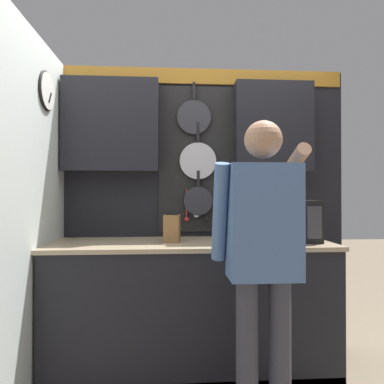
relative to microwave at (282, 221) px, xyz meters
name	(u,v)px	position (x,y,z in m)	size (l,w,h in m)	color
ground_plane	(192,372)	(-0.67, 0.00, -1.09)	(14.00, 14.00, 0.00)	#756651
base_cabinet_counter	(192,307)	(-0.67, -0.01, -0.62)	(2.01, 0.66, 0.94)	black
back_wall_unit	(188,175)	(-0.68, 0.29, 0.35)	(2.58, 0.20, 2.31)	black
side_wall	(24,213)	(-1.69, -0.38, 0.08)	(0.07, 1.60, 2.31)	silver
microwave	(282,221)	(0.00, 0.00, 0.00)	(0.47, 0.38, 0.30)	black
knife_block	(172,228)	(-0.81, 0.00, -0.05)	(0.13, 0.16, 0.27)	brown
utensil_crock	(240,230)	(-0.32, 0.00, -0.07)	(0.11, 0.11, 0.32)	white
person	(263,245)	(-0.32, -0.65, -0.09)	(0.54, 0.63, 1.68)	#383842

